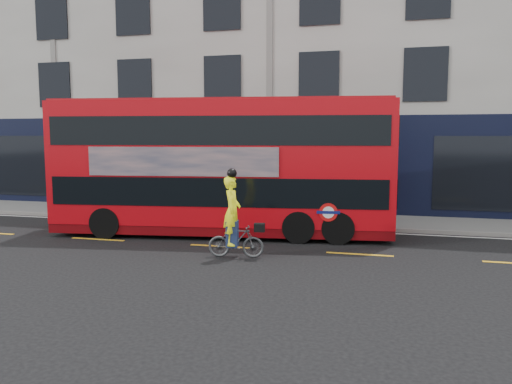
% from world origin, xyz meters
% --- Properties ---
extents(ground, '(120.00, 120.00, 0.00)m').
position_xyz_m(ground, '(0.00, 0.00, 0.00)').
color(ground, black).
rests_on(ground, ground).
extents(pavement, '(60.00, 3.00, 0.12)m').
position_xyz_m(pavement, '(0.00, 6.50, 0.06)').
color(pavement, slate).
rests_on(pavement, ground).
extents(kerb, '(60.00, 0.12, 0.13)m').
position_xyz_m(kerb, '(0.00, 5.00, 0.07)').
color(kerb, gray).
rests_on(kerb, ground).
extents(building_terrace, '(50.00, 10.07, 15.00)m').
position_xyz_m(building_terrace, '(0.00, 12.94, 7.49)').
color(building_terrace, beige).
rests_on(building_terrace, ground).
extents(road_edge_line, '(58.00, 0.10, 0.01)m').
position_xyz_m(road_edge_line, '(0.00, 4.70, 0.00)').
color(road_edge_line, silver).
rests_on(road_edge_line, ground).
extents(lane_dashes, '(58.00, 0.12, 0.01)m').
position_xyz_m(lane_dashes, '(0.00, 1.50, 0.00)').
color(lane_dashes, gold).
rests_on(lane_dashes, ground).
extents(bus, '(11.01, 3.80, 4.35)m').
position_xyz_m(bus, '(-0.47, 3.27, 2.23)').
color(bus, '#B8070F').
rests_on(bus, ground).
extents(cyclist, '(1.53, 0.72, 2.37)m').
position_xyz_m(cyclist, '(0.79, 0.33, 0.85)').
color(cyclist, '#484B4D').
rests_on(cyclist, ground).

